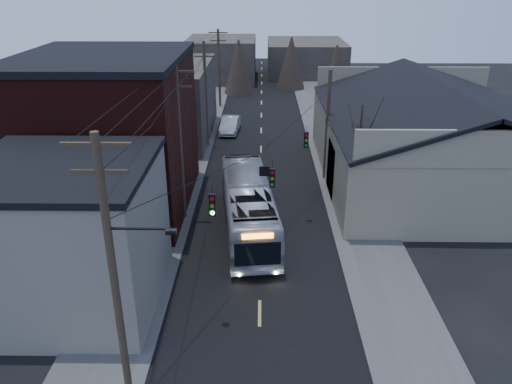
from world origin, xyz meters
TOP-DOWN VIEW (x-y plane):
  - road_surface at (0.00, 30.00)m, footprint 9.00×110.00m
  - sidewalk_left at (-6.50, 30.00)m, footprint 4.00×110.00m
  - sidewalk_right at (6.50, 30.00)m, footprint 4.00×110.00m
  - building_clapboard at (-9.00, 9.00)m, footprint 8.00×8.00m
  - building_brick at (-10.00, 20.00)m, footprint 10.00×12.00m
  - building_left_far at (-9.50, 36.00)m, footprint 9.00×14.00m
  - warehouse at (13.00, 25.00)m, footprint 16.16×20.60m
  - building_far_left at (-6.00, 65.00)m, footprint 10.00×12.00m
  - building_far_right at (7.00, 70.00)m, footprint 12.00×14.00m
  - bare_tree at (6.50, 20.00)m, footprint 0.40×0.40m
  - utility_lines at (-3.11, 24.14)m, footprint 11.24×45.28m
  - bus at (-0.77, 16.42)m, footprint 4.09×12.11m
  - parked_car at (-3.16, 37.37)m, footprint 1.98×4.87m

SIDE VIEW (x-z plane):
  - road_surface at x=0.00m, z-range 0.00..0.02m
  - sidewalk_left at x=-6.50m, z-range 0.00..0.12m
  - sidewalk_right at x=6.50m, z-range 0.00..0.12m
  - parked_car at x=-3.16m, z-range 0.00..1.57m
  - bus at x=-0.77m, z-range 0.00..3.31m
  - building_far_right at x=7.00m, z-range 0.00..5.00m
  - warehouse at x=13.00m, z-range -1.17..6.56m
  - building_far_left at x=-6.00m, z-range 0.00..6.00m
  - building_clapboard at x=-9.00m, z-range 0.00..7.00m
  - building_left_far at x=-9.50m, z-range 0.00..7.00m
  - bare_tree at x=6.50m, z-range 0.00..7.20m
  - utility_lines at x=-3.11m, z-range -0.30..10.20m
  - building_brick at x=-10.00m, z-range 0.00..10.00m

